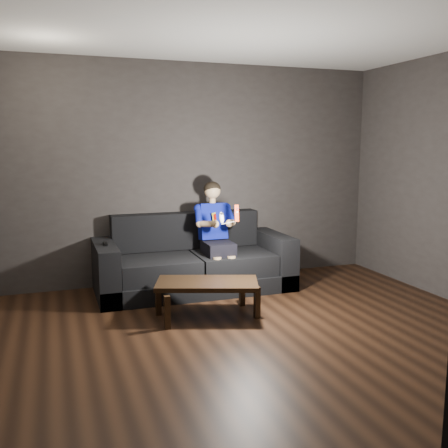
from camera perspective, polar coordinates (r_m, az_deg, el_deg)
name	(u,v)px	position (r m, az deg, el deg)	size (l,w,h in m)	color
floor	(269,356)	(4.23, 5.17, -14.74)	(5.00, 5.00, 0.00)	black
back_wall	(187,174)	(6.24, -4.19, 5.76)	(5.00, 0.04, 2.70)	#332E2C
ceiling	(274,7)	(4.00, 5.76, 23.41)	(5.00, 5.00, 0.02)	white
sofa	(193,266)	(5.95, -3.51, -4.76)	(2.27, 0.98, 0.88)	black
child	(216,226)	(5.88, -0.97, -0.28)	(0.48, 0.59, 1.18)	black
wii_remote_red	(236,213)	(5.45, 1.44, 1.24)	(0.05, 0.07, 0.19)	red
nunchuk_white	(222,218)	(5.40, -0.29, 0.72)	(0.06, 0.09, 0.14)	white
wii_remote_black	(105,244)	(5.61, -13.43, -2.21)	(0.04, 0.15, 0.03)	black
coffee_table	(207,286)	(5.00, -1.94, -7.10)	(1.11, 0.80, 0.36)	black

